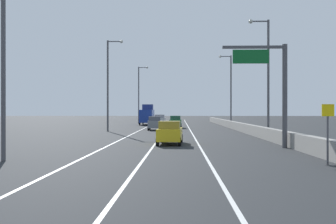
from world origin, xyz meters
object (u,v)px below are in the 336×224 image
(box_truck, at_px, (147,115))
(car_yellow_0, at_px, (170,133))
(car_silver_2, at_px, (160,120))
(speed_advisory_sign, at_px, (328,129))
(lamp_post_left_far, at_px, (140,92))
(car_green_3, at_px, (176,122))
(lamp_post_left_mid, at_px, (109,80))
(lamp_post_left_near, at_px, (7,33))
(lamp_post_right_third, at_px, (230,86))
(lamp_post_right_second, at_px, (266,71))
(overhead_sign_gantry, at_px, (275,83))
(car_gray_1, at_px, (155,123))

(box_truck, bearing_deg, car_yellow_0, -83.07)
(car_silver_2, bearing_deg, speed_advisory_sign, -78.42)
(lamp_post_left_far, bearing_deg, car_green_3, -68.91)
(lamp_post_left_mid, height_order, car_silver_2, lamp_post_left_mid)
(speed_advisory_sign, xyz_separation_m, box_truck, (-13.64, 57.70, 0.07))
(lamp_post_left_near, height_order, lamp_post_left_far, same)
(speed_advisory_sign, height_order, lamp_post_left_near, lamp_post_left_near)
(box_truck, bearing_deg, car_green_3, -68.90)
(car_yellow_0, height_order, box_truck, box_truck)
(lamp_post_right_third, bearing_deg, lamp_post_left_near, -111.10)
(lamp_post_right_second, bearing_deg, car_yellow_0, -137.42)
(overhead_sign_gantry, bearing_deg, lamp_post_left_mid, 125.08)
(car_gray_1, bearing_deg, lamp_post_left_near, -99.33)
(lamp_post_left_far, bearing_deg, lamp_post_right_third, -44.29)
(car_yellow_0, bearing_deg, car_silver_2, 93.93)
(overhead_sign_gantry, distance_m, box_truck, 50.50)
(lamp_post_left_near, relative_size, car_gray_1, 2.92)
(lamp_post_right_second, distance_m, lamp_post_right_third, 25.76)
(lamp_post_left_far, bearing_deg, box_truck, -68.95)
(lamp_post_right_third, bearing_deg, car_green_3, -157.79)
(lamp_post_left_near, bearing_deg, car_gray_1, 80.67)
(lamp_post_left_mid, relative_size, lamp_post_left_far, 1.00)
(lamp_post_left_near, distance_m, car_silver_2, 52.93)
(lamp_post_right_third, relative_size, car_gray_1, 2.92)
(speed_advisory_sign, xyz_separation_m, lamp_post_left_far, (-15.62, 62.84, 5.03))
(speed_advisory_sign, distance_m, lamp_post_right_third, 46.82)
(lamp_post_right_second, relative_size, lamp_post_left_mid, 1.00)
(lamp_post_left_near, distance_m, car_yellow_0, 14.98)
(lamp_post_left_far, relative_size, car_green_3, 2.75)
(lamp_post_right_second, distance_m, lamp_post_left_mid, 21.21)
(lamp_post_right_second, relative_size, box_truck, 1.38)
(lamp_post_left_mid, distance_m, car_yellow_0, 22.46)
(lamp_post_left_far, bearing_deg, speed_advisory_sign, -76.04)
(car_yellow_0, bearing_deg, speed_advisory_sign, -55.95)
(lamp_post_left_near, bearing_deg, lamp_post_left_far, 89.21)
(car_gray_1, bearing_deg, lamp_post_right_third, 42.43)
(lamp_post_right_third, xyz_separation_m, car_silver_2, (-12.02, 6.80, -5.78))
(overhead_sign_gantry, relative_size, lamp_post_right_third, 0.62)
(lamp_post_right_second, height_order, car_yellow_0, lamp_post_right_second)
(speed_advisory_sign, height_order, lamp_post_left_mid, lamp_post_left_mid)
(overhead_sign_gantry, xyz_separation_m, box_truck, (-13.20, 48.66, -2.89))
(lamp_post_left_mid, xyz_separation_m, box_truck, (2.88, 25.77, -4.96))
(lamp_post_left_near, distance_m, box_truck, 56.97)
(lamp_post_left_far, height_order, box_truck, lamp_post_left_far)
(car_silver_2, bearing_deg, car_green_3, -73.97)
(lamp_post_left_far, bearing_deg, lamp_post_left_near, -90.79)
(lamp_post_right_second, height_order, car_silver_2, lamp_post_right_second)
(lamp_post_right_second, height_order, car_gray_1, lamp_post_right_second)
(car_gray_1, relative_size, box_truck, 0.47)
(lamp_post_left_mid, height_order, car_green_3, lamp_post_left_mid)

